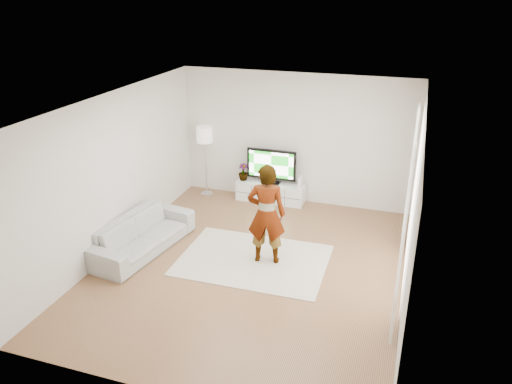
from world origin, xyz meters
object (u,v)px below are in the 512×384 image
(player, at_px, (266,214))
(floor_lamp, at_px, (205,138))
(television, at_px, (271,165))
(rug, at_px, (253,260))
(media_console, at_px, (271,192))
(sofa, at_px, (142,234))

(player, height_order, floor_lamp, player)
(television, relative_size, player, 0.62)
(television, height_order, rug, television)
(media_console, height_order, player, player)
(media_console, xyz_separation_m, television, (-0.00, 0.03, 0.62))
(rug, bearing_deg, sofa, -172.42)
(media_console, distance_m, television, 0.62)
(media_console, relative_size, rug, 0.59)
(player, xyz_separation_m, sofa, (-2.22, -0.32, -0.58))
(media_console, xyz_separation_m, sofa, (-1.57, -2.81, 0.10))
(media_console, distance_m, sofa, 3.22)
(rug, bearing_deg, television, 99.77)
(sofa, bearing_deg, rug, -73.76)
(rug, distance_m, floor_lamp, 3.42)
(sofa, bearing_deg, media_console, -20.45)
(media_console, relative_size, player, 0.85)
(television, xyz_separation_m, sofa, (-1.57, -2.84, -0.52))
(media_console, height_order, rug, media_console)
(media_console, xyz_separation_m, player, (0.66, -2.49, 0.68))
(television, relative_size, sofa, 0.50)
(sofa, distance_m, floor_lamp, 2.93)
(player, relative_size, floor_lamp, 1.12)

